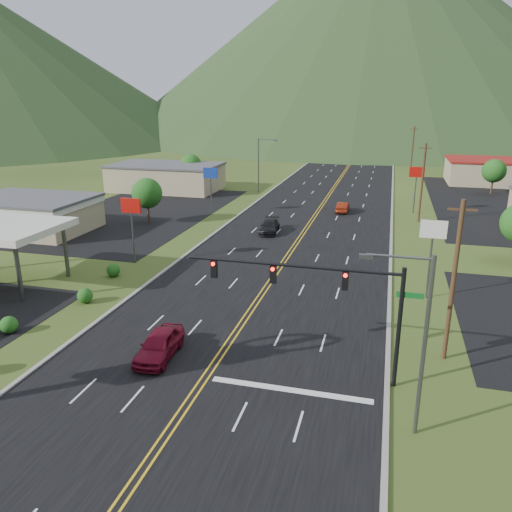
% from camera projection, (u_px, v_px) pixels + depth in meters
% --- Properties ---
extents(traffic_signal, '(13.10, 0.43, 7.00)m').
position_uv_depth(traffic_signal, '(326.00, 290.00, 27.36)').
color(traffic_signal, black).
rests_on(traffic_signal, ground).
extents(streetlight_east, '(3.28, 0.25, 9.00)m').
position_uv_depth(streetlight_east, '(418.00, 335.00, 22.58)').
color(streetlight_east, '#59595E').
rests_on(streetlight_east, ground).
extents(streetlight_west, '(3.28, 0.25, 9.00)m').
position_uv_depth(streetlight_west, '(260.00, 162.00, 83.42)').
color(streetlight_west, '#59595E').
rests_on(streetlight_west, ground).
extents(building_west_mid, '(14.40, 10.40, 4.10)m').
position_uv_depth(building_west_mid, '(30.00, 212.00, 59.83)').
color(building_west_mid, tan).
rests_on(building_west_mid, ground).
extents(building_west_far, '(18.40, 11.40, 4.50)m').
position_uv_depth(building_west_far, '(166.00, 177.00, 86.47)').
color(building_west_far, tan).
rests_on(building_west_far, ground).
extents(building_east_far, '(16.40, 12.40, 4.50)m').
position_uv_depth(building_east_far, '(493.00, 171.00, 92.99)').
color(building_east_far, tan).
rests_on(building_east_far, ground).
extents(pole_sign_west_a, '(2.00, 0.18, 6.40)m').
position_uv_depth(pole_sign_west_a, '(131.00, 212.00, 47.20)').
color(pole_sign_west_a, '#59595E').
rests_on(pole_sign_west_a, ground).
extents(pole_sign_west_b, '(2.00, 0.18, 6.40)m').
position_uv_depth(pole_sign_west_b, '(211.00, 178.00, 67.46)').
color(pole_sign_west_b, '#59595E').
rests_on(pole_sign_west_b, ground).
extents(pole_sign_east_a, '(2.00, 0.18, 6.40)m').
position_uv_depth(pole_sign_east_a, '(433.00, 237.00, 38.74)').
color(pole_sign_east_a, '#59595E').
rests_on(pole_sign_east_a, ground).
extents(pole_sign_east_b, '(2.00, 0.18, 6.40)m').
position_uv_depth(pole_sign_east_b, '(416.00, 177.00, 68.20)').
color(pole_sign_east_b, '#59595E').
rests_on(pole_sign_east_b, ground).
extents(tree_west_a, '(3.84, 3.84, 5.82)m').
position_uv_depth(tree_west_a, '(147.00, 193.00, 62.84)').
color(tree_west_a, '#382314').
rests_on(tree_west_a, ground).
extents(tree_west_b, '(3.84, 3.84, 5.82)m').
position_uv_depth(tree_west_b, '(191.00, 165.00, 88.92)').
color(tree_west_b, '#382314').
rests_on(tree_west_b, ground).
extents(tree_east_b, '(3.84, 3.84, 5.82)m').
position_uv_depth(tree_east_b, '(494.00, 171.00, 81.93)').
color(tree_east_b, '#382314').
rests_on(tree_east_b, ground).
extents(utility_pole_a, '(1.60, 0.28, 10.00)m').
position_uv_depth(utility_pole_a, '(453.00, 281.00, 29.39)').
color(utility_pole_a, '#382314').
rests_on(utility_pole_a, ground).
extents(utility_pole_b, '(1.60, 0.28, 10.00)m').
position_uv_depth(utility_pole_b, '(422.00, 182.00, 63.45)').
color(utility_pole_b, '#382314').
rests_on(utility_pole_b, ground).
extents(utility_pole_c, '(1.60, 0.28, 10.00)m').
position_uv_depth(utility_pole_c, '(412.00, 151.00, 100.27)').
color(utility_pole_c, '#382314').
rests_on(utility_pole_c, ground).
extents(utility_pole_d, '(1.60, 0.28, 10.00)m').
position_uv_depth(utility_pole_d, '(408.00, 137.00, 137.10)').
color(utility_pole_d, '#382314').
rests_on(utility_pole_d, ground).
extents(mountain_n, '(220.00, 220.00, 85.00)m').
position_uv_depth(mountain_n, '(378.00, 29.00, 207.30)').
color(mountain_n, '#213C1B').
rests_on(mountain_n, ground).
extents(car_red_near, '(2.23, 4.97, 1.66)m').
position_uv_depth(car_red_near, '(159.00, 345.00, 30.79)').
color(car_red_near, maroon).
rests_on(car_red_near, ground).
extents(car_dark_mid, '(2.48, 5.15, 1.45)m').
position_uv_depth(car_dark_mid, '(269.00, 227.00, 59.31)').
color(car_dark_mid, black).
rests_on(car_dark_mid, ground).
extents(car_red_far, '(1.60, 4.36, 1.43)m').
position_uv_depth(car_red_far, '(343.00, 207.00, 69.97)').
color(car_red_far, maroon).
rests_on(car_red_far, ground).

